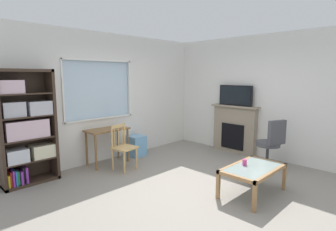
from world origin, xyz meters
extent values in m
cube|color=gray|center=(0.00, 0.00, -0.01)|extent=(5.93, 5.68, 0.02)
cube|color=silver|center=(0.00, 2.34, 0.46)|extent=(4.93, 0.12, 0.93)
cube|color=silver|center=(0.00, 2.34, 2.48)|extent=(4.93, 0.12, 0.58)
cube|color=silver|center=(-1.77, 2.34, 1.56)|extent=(1.38, 0.12, 1.27)
cube|color=silver|center=(1.49, 2.34, 1.56)|extent=(1.95, 0.12, 1.27)
cube|color=silver|center=(-0.28, 2.35, 1.56)|extent=(1.59, 0.02, 1.27)
cube|color=white|center=(-0.28, 2.28, 0.94)|extent=(1.65, 0.06, 0.03)
cube|color=white|center=(-0.28, 2.28, 2.18)|extent=(1.65, 0.06, 0.03)
cube|color=white|center=(-1.08, 2.28, 1.56)|extent=(0.03, 0.06, 1.27)
cube|color=white|center=(0.51, 2.28, 1.56)|extent=(0.03, 0.06, 1.27)
cube|color=silver|center=(2.52, 0.00, 1.39)|extent=(0.12, 4.88, 2.77)
cube|color=#38281E|center=(-1.39, 2.09, 0.99)|extent=(0.05, 0.38, 1.97)
cube|color=#38281E|center=(-1.82, 2.09, 1.95)|extent=(0.90, 0.38, 0.05)
cube|color=#38281E|center=(-1.82, 2.09, 0.03)|extent=(0.90, 0.38, 0.05)
cube|color=#38281E|center=(-1.82, 2.27, 0.99)|extent=(0.90, 0.02, 1.97)
cube|color=#38281E|center=(-1.82, 2.09, 0.41)|extent=(0.85, 0.36, 0.02)
cube|color=#38281E|center=(-1.82, 2.09, 0.79)|extent=(0.85, 0.36, 0.02)
cube|color=#38281E|center=(-1.82, 2.09, 1.18)|extent=(0.85, 0.36, 0.02)
cube|color=#38281E|center=(-1.82, 2.09, 1.56)|extent=(0.85, 0.36, 0.02)
cube|color=silver|center=(-2.02, 2.08, 0.53)|extent=(0.33, 0.33, 0.23)
cube|color=beige|center=(-1.60, 2.08, 0.54)|extent=(0.37, 0.31, 0.23)
cube|color=beige|center=(-1.83, 2.08, 0.96)|extent=(0.68, 0.30, 0.31)
cube|color=#B2B2BC|center=(-2.01, 2.08, 1.31)|extent=(0.33, 0.27, 0.25)
cube|color=#B2B2BC|center=(-1.61, 2.08, 1.31)|extent=(0.37, 0.33, 0.24)
cube|color=beige|center=(-2.03, 2.08, 1.68)|extent=(0.37, 0.29, 0.22)
cube|color=yellow|center=(-2.19, 2.07, 0.15)|extent=(0.03, 0.27, 0.21)
cube|color=red|center=(-2.15, 2.07, 0.17)|extent=(0.02, 0.24, 0.24)
cube|color=purple|center=(-2.12, 2.07, 0.18)|extent=(0.03, 0.30, 0.27)
cube|color=#286BB2|center=(-2.08, 2.07, 0.18)|extent=(0.03, 0.30, 0.25)
cube|color=green|center=(-2.04, 2.07, 0.16)|extent=(0.04, 0.22, 0.23)
cube|color=purple|center=(-1.99, 2.07, 0.16)|extent=(0.04, 0.29, 0.22)
cube|color=black|center=(-1.96, 2.07, 0.19)|extent=(0.03, 0.21, 0.28)
cube|color=purple|center=(-1.91, 2.07, 0.19)|extent=(0.04, 0.26, 0.27)
cube|color=brown|center=(-0.30, 1.99, 0.74)|extent=(0.88, 0.46, 0.03)
cylinder|color=brown|center=(-0.69, 1.81, 0.36)|extent=(0.04, 0.04, 0.73)
cylinder|color=brown|center=(0.09, 1.81, 0.36)|extent=(0.04, 0.04, 0.73)
cylinder|color=brown|center=(-0.69, 2.17, 0.36)|extent=(0.04, 0.04, 0.73)
cylinder|color=brown|center=(0.09, 2.17, 0.36)|extent=(0.04, 0.04, 0.73)
cube|color=tan|center=(-0.27, 1.44, 0.45)|extent=(0.48, 0.46, 0.04)
cylinder|color=tan|center=(-0.41, 1.26, 0.22)|extent=(0.04, 0.04, 0.43)
cylinder|color=tan|center=(-0.08, 1.31, 0.22)|extent=(0.04, 0.04, 0.43)
cylinder|color=tan|center=(-0.46, 1.57, 0.22)|extent=(0.04, 0.04, 0.43)
cylinder|color=tan|center=(-0.13, 1.63, 0.22)|extent=(0.04, 0.04, 0.43)
cylinder|color=tan|center=(-0.46, 1.57, 0.68)|extent=(0.04, 0.04, 0.45)
cylinder|color=tan|center=(-0.13, 1.63, 0.68)|extent=(0.04, 0.04, 0.45)
cube|color=tan|center=(-0.30, 1.60, 0.87)|extent=(0.36, 0.09, 0.06)
cylinder|color=tan|center=(-0.40, 1.58, 0.65)|extent=(0.02, 0.02, 0.35)
cylinder|color=tan|center=(-0.30, 1.60, 0.65)|extent=(0.02, 0.02, 0.35)
cylinder|color=tan|center=(-0.19, 1.61, 0.65)|extent=(0.02, 0.02, 0.35)
cube|color=#72ADDB|center=(0.49, 2.04, 0.24)|extent=(0.35, 0.40, 0.47)
cube|color=gray|center=(2.37, 0.56, 0.56)|extent=(0.18, 1.09, 1.11)
cube|color=black|center=(2.28, 0.56, 0.41)|extent=(0.03, 0.60, 0.61)
cube|color=gray|center=(2.35, 0.56, 1.13)|extent=(0.26, 1.19, 0.04)
cube|color=black|center=(2.35, 0.56, 1.39)|extent=(0.05, 0.86, 0.48)
cube|color=black|center=(2.32, 0.56, 1.39)|extent=(0.01, 0.81, 0.43)
cylinder|color=#4C4C51|center=(1.91, -0.49, 0.48)|extent=(0.48, 0.48, 0.09)
cube|color=#4C4C51|center=(1.83, -0.69, 0.76)|extent=(0.40, 0.22, 0.48)
cylinder|color=#38383D|center=(1.91, -0.49, 0.24)|extent=(0.06, 0.06, 0.42)
cube|color=#38383D|center=(1.78, -0.44, 0.03)|extent=(0.27, 0.14, 0.03)
cylinder|color=#38383D|center=(1.65, -0.38, 0.03)|extent=(0.05, 0.05, 0.05)
cube|color=#38383D|center=(1.82, -0.60, 0.03)|extent=(0.21, 0.24, 0.03)
cylinder|color=#38383D|center=(1.73, -0.70, 0.03)|extent=(0.05, 0.05, 0.05)
cube|color=#38383D|center=(1.99, -0.61, 0.03)|extent=(0.18, 0.26, 0.03)
cylinder|color=#38383D|center=(2.06, -0.73, 0.03)|extent=(0.05, 0.05, 0.05)
cube|color=#38383D|center=(2.05, -0.45, 0.03)|extent=(0.28, 0.10, 0.03)
cylinder|color=#38383D|center=(2.18, -0.42, 0.03)|extent=(0.05, 0.05, 0.05)
cube|color=#38383D|center=(1.92, -0.35, 0.03)|extent=(0.05, 0.28, 0.03)
cylinder|color=#38383D|center=(1.93, -0.21, 0.03)|extent=(0.05, 0.05, 0.05)
cube|color=#8C9E99|center=(0.50, -0.89, 0.43)|extent=(0.98, 0.54, 0.02)
cube|color=#A37547|center=(0.50, -1.19, 0.42)|extent=(1.08, 0.05, 0.05)
cube|color=#A37547|center=(0.50, -0.60, 0.42)|extent=(1.08, 0.05, 0.05)
cube|color=#A37547|center=(-0.02, -0.89, 0.42)|extent=(0.05, 0.64, 0.05)
cube|color=#A37547|center=(1.01, -0.89, 0.42)|extent=(0.05, 0.64, 0.05)
cube|color=#A37547|center=(-0.02, -1.19, 0.20)|extent=(0.05, 0.05, 0.39)
cube|color=#A37547|center=(1.01, -1.19, 0.20)|extent=(0.05, 0.05, 0.39)
cube|color=#A37547|center=(-0.02, -0.60, 0.20)|extent=(0.05, 0.05, 0.39)
cube|color=#A37547|center=(1.01, -0.60, 0.20)|extent=(0.05, 0.05, 0.39)
cylinder|color=#DB3D84|center=(0.49, -0.75, 0.49)|extent=(0.07, 0.07, 0.09)
camera|label=1|loc=(-3.30, -2.77, 1.86)|focal=28.56mm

